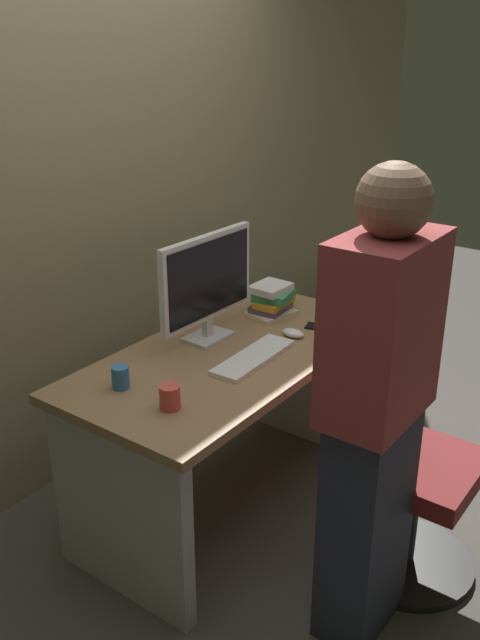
# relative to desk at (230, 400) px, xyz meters

# --- Properties ---
(ground_plane) EXTENTS (9.00, 9.00, 0.00)m
(ground_plane) POSITION_rel_desk_xyz_m (0.00, 0.00, -0.52)
(ground_plane) COLOR #4C4742
(wall_back) EXTENTS (6.40, 0.10, 3.00)m
(wall_back) POSITION_rel_desk_xyz_m (0.00, 0.82, 0.98)
(wall_back) COLOR #8C7F5B
(wall_back) RESTS_ON ground
(desk) EXTENTS (1.45, 0.73, 0.75)m
(desk) POSITION_rel_desk_xyz_m (0.00, 0.00, 0.00)
(desk) COLOR #93704C
(desk) RESTS_ON ground
(office_chair) EXTENTS (0.52, 0.52, 0.94)m
(office_chair) POSITION_rel_desk_xyz_m (0.09, -0.75, -0.09)
(office_chair) COLOR black
(office_chair) RESTS_ON ground
(person_at_desk) EXTENTS (0.40, 0.24, 1.64)m
(person_at_desk) POSITION_rel_desk_xyz_m (-0.27, -0.78, 0.32)
(person_at_desk) COLOR #262838
(person_at_desk) RESTS_ON ground
(monitor) EXTENTS (0.54, 0.14, 0.46)m
(monitor) POSITION_rel_desk_xyz_m (0.04, 0.15, 0.49)
(monitor) COLOR silver
(monitor) RESTS_ON desk
(keyboard) EXTENTS (0.43, 0.14, 0.02)m
(keyboard) POSITION_rel_desk_xyz_m (-0.01, -0.12, 0.24)
(keyboard) COLOR white
(keyboard) RESTS_ON desk
(mouse) EXTENTS (0.06, 0.10, 0.03)m
(mouse) POSITION_rel_desk_xyz_m (0.27, -0.13, 0.25)
(mouse) COLOR white
(mouse) RESTS_ON desk
(cup_near_keyboard) EXTENTS (0.07, 0.07, 0.09)m
(cup_near_keyboard) POSITION_rel_desk_xyz_m (-0.50, -0.11, 0.27)
(cup_near_keyboard) COLOR #D84C3F
(cup_near_keyboard) RESTS_ON desk
(cup_by_monitor) EXTENTS (0.07, 0.07, 0.09)m
(cup_by_monitor) POSITION_rel_desk_xyz_m (-0.49, 0.13, 0.27)
(cup_by_monitor) COLOR #3372B2
(cup_by_monitor) RESTS_ON desk
(book_stack) EXTENTS (0.23, 0.19, 0.15)m
(book_stack) POSITION_rel_desk_xyz_m (0.43, 0.08, 0.30)
(book_stack) COLOR beige
(book_stack) RESTS_ON desk
(cell_phone) EXTENTS (0.10, 0.16, 0.01)m
(cell_phone) POSITION_rel_desk_xyz_m (0.43, -0.19, 0.24)
(cell_phone) COLOR black
(cell_phone) RESTS_ON desk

